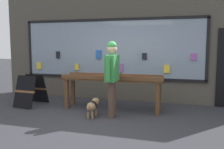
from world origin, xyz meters
TOP-DOWN VIEW (x-y plane):
  - ground_plane at (0.00, 0.00)m, footprint 40.00×40.00m
  - shopfront_facade at (0.01, 2.39)m, footprint 7.96×0.29m
  - display_table_main at (0.00, 1.16)m, footprint 2.58×0.62m
  - person_browsing at (0.20, 0.51)m, footprint 0.23×0.68m
  - small_dog at (-0.24, 0.40)m, footprint 0.23×0.63m
  - sandwich_board_sign at (-2.25, 0.92)m, footprint 0.66×0.86m

SIDE VIEW (x-z plane):
  - ground_plane at x=0.00m, z-range 0.00..0.00m
  - small_dog at x=-0.24m, z-range 0.07..0.47m
  - sandwich_board_sign at x=-2.25m, z-range 0.01..0.85m
  - display_table_main at x=0.00m, z-range 0.27..1.18m
  - person_browsing at x=0.20m, z-range 0.16..1.91m
  - shopfront_facade at x=0.01m, z-range -0.02..3.45m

